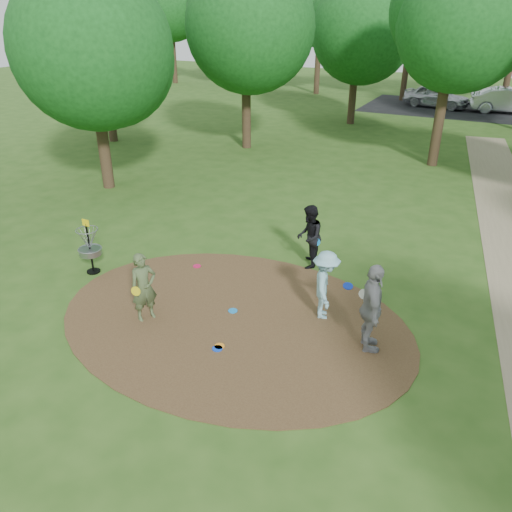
% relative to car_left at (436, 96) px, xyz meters
% --- Properties ---
extents(ground, '(100.00, 100.00, 0.00)m').
position_rel_car_left_xyz_m(ground, '(0.24, -29.97, -0.76)').
color(ground, '#2D5119').
rests_on(ground, ground).
extents(dirt_clearing, '(8.40, 8.40, 0.02)m').
position_rel_car_left_xyz_m(dirt_clearing, '(0.24, -29.97, -0.75)').
color(dirt_clearing, '#47301C').
rests_on(dirt_clearing, ground).
extents(parking_lot, '(14.00, 8.00, 0.01)m').
position_rel_car_left_xyz_m(parking_lot, '(2.24, 0.03, -0.76)').
color(parking_lot, black).
rests_on(parking_lot, ground).
extents(player_observer_with_disc, '(0.64, 0.72, 1.65)m').
position_rel_car_left_xyz_m(player_observer_with_disc, '(-1.55, -30.82, 0.06)').
color(player_observer_with_disc, '#475833').
rests_on(player_observer_with_disc, ground).
extents(player_throwing_with_disc, '(1.16, 1.22, 1.66)m').
position_rel_car_left_xyz_m(player_throwing_with_disc, '(2.06, -28.90, 0.07)').
color(player_throwing_with_disc, '#81B8C1').
rests_on(player_throwing_with_disc, ground).
extents(player_walking_with_disc, '(0.89, 1.01, 1.77)m').
position_rel_car_left_xyz_m(player_walking_with_disc, '(0.81, -26.70, 0.12)').
color(player_walking_with_disc, black).
rests_on(player_walking_with_disc, ground).
extents(player_waiting_with_disc, '(0.89, 1.25, 1.97)m').
position_rel_car_left_xyz_m(player_waiting_with_disc, '(3.31, -29.64, 0.23)').
color(player_waiting_with_disc, gray).
rests_on(player_waiting_with_disc, ground).
extents(disc_ground_cyan, '(0.22, 0.22, 0.02)m').
position_rel_car_left_xyz_m(disc_ground_cyan, '(0.09, -29.69, -0.73)').
color(disc_ground_cyan, '#1980CF').
rests_on(disc_ground_cyan, dirt_clearing).
extents(disc_ground_blue, '(0.22, 0.22, 0.02)m').
position_rel_car_left_xyz_m(disc_ground_blue, '(0.51, -31.11, -0.73)').
color(disc_ground_blue, blue).
rests_on(disc_ground_blue, dirt_clearing).
extents(disc_ground_red, '(0.22, 0.22, 0.02)m').
position_rel_car_left_xyz_m(disc_ground_red, '(-1.90, -28.16, -0.73)').
color(disc_ground_red, '#CD144B').
rests_on(disc_ground_red, dirt_clearing).
extents(car_left, '(4.75, 2.74, 1.52)m').
position_rel_car_left_xyz_m(car_left, '(0.00, 0.00, 0.00)').
color(car_left, '#B6B6BE').
rests_on(car_left, ground).
extents(car_right, '(5.13, 2.47, 1.62)m').
position_rel_car_left_xyz_m(car_right, '(4.70, -0.02, 0.05)').
color(car_right, '#B3B6BB').
rests_on(car_right, ground).
extents(disc_ground_orange, '(0.22, 0.22, 0.02)m').
position_rel_car_left_xyz_m(disc_ground_orange, '(0.51, -31.02, -0.73)').
color(disc_ground_orange, orange).
rests_on(disc_ground_orange, dirt_clearing).
extents(disc_golf_basket, '(0.63, 0.63, 1.54)m').
position_rel_car_left_xyz_m(disc_golf_basket, '(-4.26, -29.67, 0.11)').
color(disc_golf_basket, black).
rests_on(disc_golf_basket, ground).
extents(tree_ring, '(37.02, 45.46, 9.21)m').
position_rel_car_left_xyz_m(tree_ring, '(1.56, -19.26, 4.43)').
color(tree_ring, '#332316').
rests_on(tree_ring, ground).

